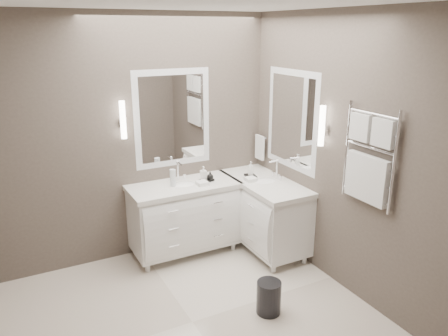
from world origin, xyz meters
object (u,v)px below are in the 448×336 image
vanity_right (264,210)px  towel_ladder (368,162)px  waste_bin (269,297)px  vanity_back (184,214)px

vanity_right → towel_ladder: towel_ladder is taller
vanity_right → waste_bin: (-0.64, -1.10, -0.33)m
towel_ladder → waste_bin: 1.52m
vanity_back → vanity_right: 0.93m
vanity_right → waste_bin: size_ratio=3.92×
vanity_right → vanity_back: bearing=159.6°
vanity_right → towel_ladder: 1.60m
waste_bin → vanity_back: bearing=99.4°
towel_ladder → waste_bin: size_ratio=2.84×
vanity_back → waste_bin: bearing=-80.6°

